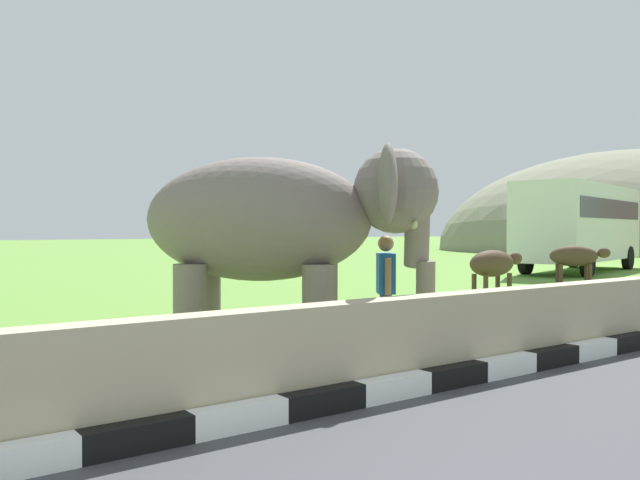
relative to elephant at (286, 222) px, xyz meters
The scene contains 7 objects.
striped_curb 4.70m from the elephant, 143.66° to the right, with size 16.20×0.20×0.24m.
barrier_parapet 2.90m from the elephant, 117.05° to the right, with size 28.00×0.36×1.00m, color tan.
elephant is the anchor object (origin of this frame).
person_handler 1.76m from the elephant, 18.06° to the right, with size 0.44×0.57×1.66m.
bus_white 21.03m from the elephant, 22.02° to the left, with size 9.38×4.83×3.50m.
cow_near 8.68m from the elephant, 20.49° to the left, with size 1.88×0.61×1.23m.
cow_mid 14.47m from the elephant, 17.77° to the left, with size 1.73×1.52×1.23m.
Camera 1 is at (-1.74, -0.88, 1.75)m, focal length 36.86 mm.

